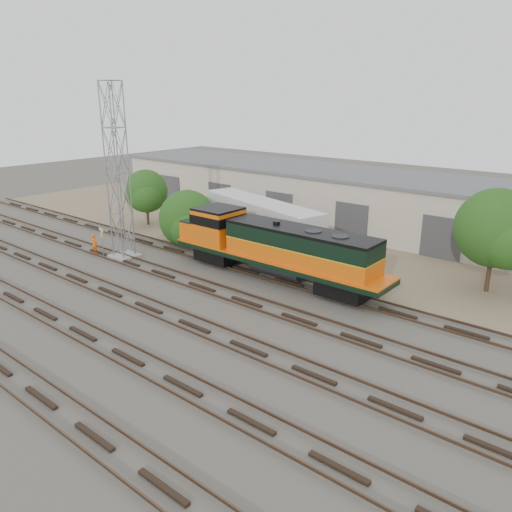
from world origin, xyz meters
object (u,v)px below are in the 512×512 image
Objects in this scene: signal_tower at (118,175)px; semi_trailer at (263,220)px; worker at (95,244)px; locomotive at (273,247)px.

signal_tower is 0.98× the size of semi_trailer.
worker is 13.94m from semi_trailer.
signal_tower is at bearing -115.12° from semi_trailer.
signal_tower reaches higher than semi_trailer.
semi_trailer reaches higher than worker.
locomotive is 1.28× the size of signal_tower.
signal_tower is 8.22× the size of worker.
worker is (-2.68, -0.94, -5.74)m from signal_tower.
locomotive is at bearing -29.72° from semi_trailer.
worker is at bearing -121.04° from semi_trailer.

